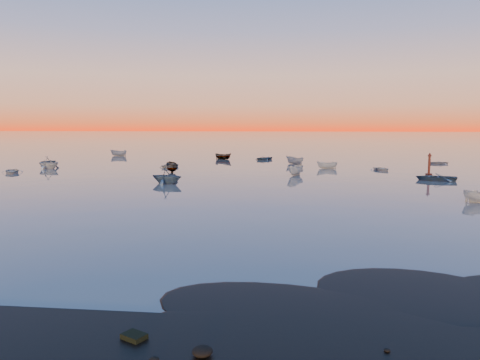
# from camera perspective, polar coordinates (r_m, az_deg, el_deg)

# --- Properties ---
(ground) EXTENTS (600.00, 600.00, 0.00)m
(ground) POSITION_cam_1_polar(r_m,az_deg,el_deg) (119.24, 5.04, 3.52)
(ground) COLOR #6E645C
(ground) RESTS_ON ground
(mud_lobes) EXTENTS (140.00, 6.00, 0.07)m
(mud_lobes) POSITION_cam_1_polar(r_m,az_deg,el_deg) (19.49, -2.17, -13.99)
(mud_lobes) COLOR black
(mud_lobes) RESTS_ON ground
(moored_fleet) EXTENTS (124.00, 58.00, 1.20)m
(moored_fleet) POSITION_cam_1_polar(r_m,az_deg,el_deg) (72.39, 4.16, 1.36)
(moored_fleet) COLOR beige
(moored_fleet) RESTS_ON ground
(boat_near_left) EXTENTS (4.17, 3.31, 0.97)m
(boat_near_left) POSITION_cam_1_polar(r_m,az_deg,el_deg) (73.46, -26.04, 0.76)
(boat_near_left) COLOR beige
(boat_near_left) RESTS_ON ground
(channel_marker) EXTENTS (0.89, 0.89, 3.16)m
(channel_marker) POSITION_cam_1_polar(r_m,az_deg,el_deg) (68.60, 22.07, 1.61)
(channel_marker) COLOR #46170F
(channel_marker) RESTS_ON ground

